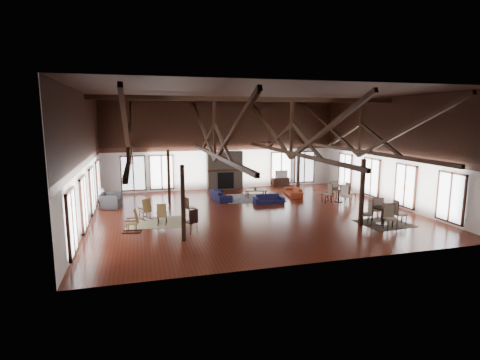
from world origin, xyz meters
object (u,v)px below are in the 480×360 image
object	(u,v)px
sofa_navy_front	(269,199)
cafe_table_far	(339,193)
sofa_navy_left	(221,195)
armchair	(110,201)
tv_console	(280,182)
cafe_table_near	(383,213)
coffee_table	(256,190)
sofa_orange	(294,192)

from	to	relation	value
sofa_navy_front	cafe_table_far	bearing A→B (deg)	-6.59
sofa_navy_left	armchair	distance (m)	6.24
sofa_navy_left	tv_console	xyz separation A→B (m)	(5.08, 3.30, 0.01)
cafe_table_far	tv_console	size ratio (longest dim) A/B	1.67
cafe_table_near	tv_console	bearing A→B (deg)	95.40
cafe_table_far	cafe_table_near	bearing A→B (deg)	-95.92
cafe_table_near	sofa_navy_front	bearing A→B (deg)	123.84
cafe_table_near	cafe_table_far	bearing A→B (deg)	84.08
sofa_navy_front	sofa_navy_left	size ratio (longest dim) A/B	0.84
cafe_table_near	cafe_table_far	world-z (taller)	cafe_table_near
armchair	cafe_table_near	bearing A→B (deg)	-108.27
coffee_table	cafe_table_far	bearing A→B (deg)	-16.38
cafe_table_near	tv_console	xyz separation A→B (m)	(-0.98, 10.35, -0.25)
sofa_navy_left	tv_console	world-z (taller)	tv_console
sofa_navy_front	tv_console	bearing A→B (deg)	63.78
coffee_table	sofa_navy_left	bearing A→B (deg)	-168.28
tv_console	coffee_table	bearing A→B (deg)	-131.41
armchair	cafe_table_near	distance (m)	13.98
sofa_navy_front	sofa_orange	distance (m)	2.69
cafe_table_near	coffee_table	bearing A→B (deg)	118.70
tv_console	sofa_navy_left	bearing A→B (deg)	-146.99
sofa_navy_front	coffee_table	xyz separation A→B (m)	(-0.25, 1.67, 0.20)
cafe_table_far	armchair	bearing A→B (deg)	171.56
sofa_navy_front	armchair	world-z (taller)	armchair
sofa_navy_left	cafe_table_far	world-z (taller)	cafe_table_far
cafe_table_near	cafe_table_far	size ratio (longest dim) A/B	1.06
coffee_table	cafe_table_far	distance (m)	4.93
sofa_orange	coffee_table	xyz separation A→B (m)	(-2.46, 0.12, 0.17)
armchair	tv_console	size ratio (longest dim) A/B	0.97
coffee_table	tv_console	world-z (taller)	tv_console
cafe_table_far	coffee_table	bearing A→B (deg)	152.41
sofa_navy_front	cafe_table_far	distance (m)	4.17
sofa_navy_left	sofa_navy_front	bearing A→B (deg)	-128.68
sofa_orange	cafe_table_near	size ratio (longest dim) A/B	0.88
tv_console	sofa_navy_front	bearing A→B (deg)	-118.05
armchair	sofa_navy_front	bearing A→B (deg)	-88.17
sofa_orange	tv_console	bearing A→B (deg)	-176.80
armchair	cafe_table_far	xyz separation A→B (m)	(12.78, -1.90, 0.15)
armchair	sofa_orange	bearing A→B (deg)	-78.34
coffee_table	cafe_table_near	bearing A→B (deg)	-50.08
sofa_navy_left	tv_console	bearing A→B (deg)	-61.54
coffee_table	armchair	bearing A→B (deg)	-166.16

